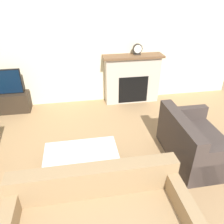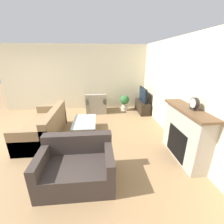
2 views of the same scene
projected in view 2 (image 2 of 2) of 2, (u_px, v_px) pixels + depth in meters
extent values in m
plane|color=#9E7A51|center=(14.00, 137.00, 4.35)|extent=(20.00, 20.00, 0.00)
cube|color=beige|center=(172.00, 89.00, 4.27)|extent=(8.02, 0.06, 2.70)
cube|color=beige|center=(93.00, 78.00, 6.45)|extent=(0.06, 7.55, 2.70)
cube|color=#B2A899|center=(185.00, 134.00, 3.32)|extent=(1.33, 0.35, 1.20)
cube|color=black|center=(176.00, 143.00, 3.39)|extent=(0.73, 0.01, 0.67)
cube|color=brown|center=(189.00, 109.00, 3.12)|extent=(1.45, 0.41, 0.05)
cube|color=#2D2319|center=(142.00, 107.00, 6.29)|extent=(1.08, 0.36, 0.47)
cube|color=black|center=(143.00, 95.00, 6.11)|extent=(0.93, 0.05, 0.58)
cube|color=black|center=(142.00, 95.00, 6.11)|extent=(0.89, 0.01, 0.54)
cube|color=#8C704C|center=(44.00, 130.00, 4.33)|extent=(1.97, 0.91, 0.42)
cube|color=#8C704C|center=(54.00, 117.00, 4.21)|extent=(1.97, 0.20, 0.40)
cube|color=#8C704C|center=(52.00, 115.00, 5.14)|extent=(0.14, 0.91, 0.66)
cube|color=#8C704C|center=(29.00, 144.00, 3.43)|extent=(0.14, 0.91, 0.66)
cube|color=#3D332D|center=(77.00, 172.00, 2.74)|extent=(0.91, 1.31, 0.42)
cube|color=#3D332D|center=(78.00, 143.00, 2.93)|extent=(0.20, 1.31, 0.40)
cube|color=#3D332D|center=(43.00, 169.00, 2.65)|extent=(0.91, 0.14, 0.66)
cube|color=#3D332D|center=(109.00, 165.00, 2.75)|extent=(0.91, 0.14, 0.66)
cube|color=#9E937F|center=(96.00, 107.00, 6.33)|extent=(0.83, 0.86, 0.42)
cube|color=#9E937F|center=(96.00, 99.00, 5.92)|extent=(0.24, 0.83, 0.40)
cube|color=#9E937F|center=(104.00, 104.00, 6.34)|extent=(0.79, 0.18, 0.66)
cube|color=#9E937F|center=(88.00, 105.00, 6.24)|extent=(0.79, 0.18, 0.66)
cylinder|color=#333338|center=(77.00, 121.00, 5.04)|extent=(0.04, 0.04, 0.37)
cylinder|color=#333338|center=(72.00, 136.00, 4.06)|extent=(0.04, 0.04, 0.37)
cylinder|color=#333338|center=(95.00, 120.00, 5.09)|extent=(0.04, 0.04, 0.37)
cylinder|color=#333338|center=(94.00, 135.00, 4.11)|extent=(0.04, 0.04, 0.37)
cube|color=silver|center=(84.00, 121.00, 4.50)|extent=(1.13, 0.67, 0.02)
cylinder|color=beige|center=(124.00, 108.00, 6.55)|extent=(0.25, 0.25, 0.19)
cylinder|color=#4C3823|center=(124.00, 105.00, 6.49)|extent=(0.03, 0.03, 0.12)
sphere|color=#2D6B33|center=(125.00, 100.00, 6.42)|extent=(0.39, 0.39, 0.39)
cube|color=#28231E|center=(193.00, 109.00, 3.01)|extent=(0.16, 0.07, 0.03)
cylinder|color=#28231E|center=(194.00, 103.00, 2.97)|extent=(0.23, 0.07, 0.23)
cylinder|color=white|center=(193.00, 103.00, 2.97)|extent=(0.18, 0.00, 0.18)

